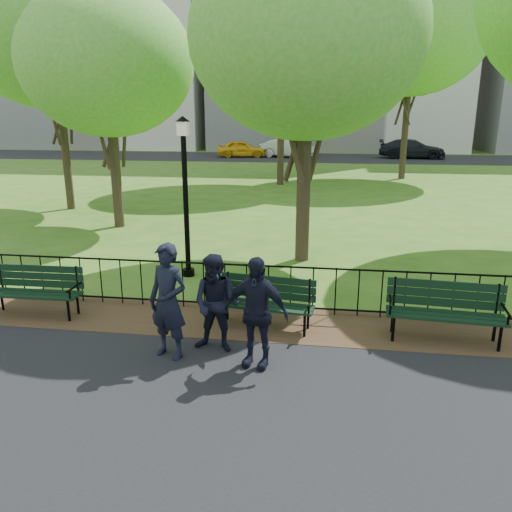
# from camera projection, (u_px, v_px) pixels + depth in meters

# --- Properties ---
(ground) EXTENTS (120.00, 120.00, 0.00)m
(ground) POSITION_uv_depth(u_px,v_px,m) (211.00, 361.00, 7.32)
(ground) COLOR #34631A
(dirt_strip) EXTENTS (60.00, 1.60, 0.01)m
(dirt_strip) POSITION_uv_depth(u_px,v_px,m) (231.00, 320.00, 8.74)
(dirt_strip) COLOR #3B2618
(dirt_strip) RESTS_ON ground
(far_street) EXTENTS (70.00, 9.00, 0.01)m
(far_street) POSITION_uv_depth(u_px,v_px,m) (309.00, 158.00, 40.61)
(far_street) COLOR black
(far_street) RESTS_ON ground
(iron_fence) EXTENTS (24.06, 0.06, 1.00)m
(iron_fence) POSITION_uv_depth(u_px,v_px,m) (236.00, 285.00, 9.08)
(iron_fence) COLOR black
(iron_fence) RESTS_ON ground
(apartment_west) EXTENTS (22.00, 15.00, 26.00)m
(apartment_west) POSITION_uv_depth(u_px,v_px,m) (108.00, 19.00, 52.41)
(apartment_west) COLOR silver
(apartment_west) RESTS_ON ground
(park_bench_main) EXTENTS (1.78, 0.72, 0.94)m
(park_bench_main) POSITION_uv_depth(u_px,v_px,m) (245.00, 294.00, 8.37)
(park_bench_main) COLOR black
(park_bench_main) RESTS_ON ground
(park_bench_left_a) EXTENTS (1.70, 0.55, 0.96)m
(park_bench_left_a) POSITION_uv_depth(u_px,v_px,m) (35.00, 285.00, 8.90)
(park_bench_left_a) COLOR black
(park_bench_left_a) RESTS_ON ground
(park_bench_right_a) EXTENTS (1.84, 0.70, 1.02)m
(park_bench_right_a) POSITION_uv_depth(u_px,v_px,m) (445.00, 305.00, 7.87)
(park_bench_right_a) COLOR black
(park_bench_right_a) RESTS_ON ground
(lamppost) EXTENTS (0.31, 0.31, 3.45)m
(lamppost) POSITION_uv_depth(u_px,v_px,m) (185.00, 192.00, 10.67)
(lamppost) COLOR black
(lamppost) RESTS_ON ground
(tree_near_w) EXTENTS (5.12, 5.12, 7.14)m
(tree_near_w) POSITION_uv_depth(u_px,v_px,m) (107.00, 62.00, 14.67)
(tree_near_w) COLOR #2D2116
(tree_near_w) RESTS_ON ground
(tree_near_e) EXTENTS (5.28, 5.28, 7.36)m
(tree_near_e) POSITION_uv_depth(u_px,v_px,m) (307.00, 38.00, 10.99)
(tree_near_e) COLOR #2D2116
(tree_near_e) RESTS_ON ground
(tree_mid_w) EXTENTS (6.57, 6.57, 9.16)m
(tree_mid_w) POSITION_uv_depth(u_px,v_px,m) (53.00, 27.00, 17.23)
(tree_mid_w) COLOR #2D2116
(tree_mid_w) RESTS_ON ground
(tree_far_c) EXTENTS (7.19, 7.19, 10.02)m
(tree_far_c) POSITION_uv_depth(u_px,v_px,m) (282.00, 37.00, 23.53)
(tree_far_c) COLOR #2D2116
(tree_far_c) RESTS_ON ground
(tree_far_e) EXTENTS (7.94, 7.94, 11.07)m
(tree_far_e) POSITION_uv_depth(u_px,v_px,m) (413.00, 28.00, 25.57)
(tree_far_e) COLOR #2D2116
(tree_far_e) RESTS_ON ground
(person_left) EXTENTS (0.73, 0.60, 1.73)m
(person_left) POSITION_uv_depth(u_px,v_px,m) (168.00, 301.00, 7.24)
(person_left) COLOR black
(person_left) RESTS_ON asphalt_path
(person_mid) EXTENTS (0.78, 0.47, 1.51)m
(person_mid) POSITION_uv_depth(u_px,v_px,m) (216.00, 304.00, 7.45)
(person_mid) COLOR black
(person_mid) RESTS_ON asphalt_path
(person_right) EXTENTS (1.01, 0.59, 1.62)m
(person_right) POSITION_uv_depth(u_px,v_px,m) (256.00, 312.00, 6.98)
(person_right) COLOR black
(person_right) RESTS_ON asphalt_path
(taxi) EXTENTS (4.17, 2.14, 1.36)m
(taxi) POSITION_uv_depth(u_px,v_px,m) (242.00, 149.00, 40.85)
(taxi) COLOR yellow
(taxi) RESTS_ON far_street
(sedan_silver) EXTENTS (4.80, 2.83, 1.49)m
(sedan_silver) POSITION_uv_depth(u_px,v_px,m) (288.00, 148.00, 40.45)
(sedan_silver) COLOR #B1B4B9
(sedan_silver) RESTS_ON far_street
(sedan_dark) EXTENTS (5.33, 2.60, 1.49)m
(sedan_dark) POSITION_uv_depth(u_px,v_px,m) (412.00, 149.00, 39.73)
(sedan_dark) COLOR black
(sedan_dark) RESTS_ON far_street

